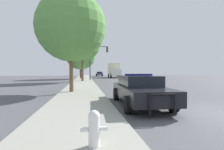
{
  "coord_description": "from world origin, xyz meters",
  "views": [
    {
      "loc": [
        -4.84,
        -5.92,
        1.63
      ],
      "look_at": [
        -1.75,
        13.75,
        1.15
      ],
      "focal_mm": 28.0,
      "sensor_mm": 36.0,
      "label": 1
    }
  ],
  "objects_px": {
    "box_truck": "(114,70)",
    "tree_sidewalk_near": "(71,27)",
    "fire_hydrant": "(94,127)",
    "tree_sidewalk_mid": "(82,42)",
    "police_car": "(139,89)",
    "traffic_light": "(97,56)",
    "car_background_distant": "(99,74)",
    "tree_sidewalk_far": "(81,54)"
  },
  "relations": [
    {
      "from": "car_background_distant",
      "to": "box_truck",
      "type": "bearing_deg",
      "value": -75.2
    },
    {
      "from": "car_background_distant",
      "to": "tree_sidewalk_mid",
      "type": "height_order",
      "value": "tree_sidewalk_mid"
    },
    {
      "from": "police_car",
      "to": "traffic_light",
      "type": "distance_m",
      "value": 20.97
    },
    {
      "from": "fire_hydrant",
      "to": "traffic_light",
      "type": "height_order",
      "value": "traffic_light"
    },
    {
      "from": "traffic_light",
      "to": "box_truck",
      "type": "bearing_deg",
      "value": 68.55
    },
    {
      "from": "fire_hydrant",
      "to": "tree_sidewalk_mid",
      "type": "relative_size",
      "value": 0.09
    },
    {
      "from": "car_background_distant",
      "to": "tree_sidewalk_mid",
      "type": "distance_m",
      "value": 26.85
    },
    {
      "from": "car_background_distant",
      "to": "tree_sidewalk_near",
      "type": "relative_size",
      "value": 0.56
    },
    {
      "from": "car_background_distant",
      "to": "tree_sidewalk_near",
      "type": "height_order",
      "value": "tree_sidewalk_near"
    },
    {
      "from": "tree_sidewalk_near",
      "to": "traffic_light",
      "type": "bearing_deg",
      "value": 79.48
    },
    {
      "from": "box_truck",
      "to": "tree_sidewalk_near",
      "type": "relative_size",
      "value": 1.02
    },
    {
      "from": "police_car",
      "to": "tree_sidewalk_mid",
      "type": "bearing_deg",
      "value": -79.02
    },
    {
      "from": "box_truck",
      "to": "tree_sidewalk_near",
      "type": "bearing_deg",
      "value": 75.25
    },
    {
      "from": "police_car",
      "to": "box_truck",
      "type": "distance_m",
      "value": 33.63
    },
    {
      "from": "box_truck",
      "to": "tree_sidewalk_near",
      "type": "height_order",
      "value": "tree_sidewalk_near"
    },
    {
      "from": "traffic_light",
      "to": "fire_hydrant",
      "type": "bearing_deg",
      "value": -94.12
    },
    {
      "from": "police_car",
      "to": "fire_hydrant",
      "type": "height_order",
      "value": "police_car"
    },
    {
      "from": "traffic_light",
      "to": "tree_sidewalk_mid",
      "type": "bearing_deg",
      "value": -129.89
    },
    {
      "from": "police_car",
      "to": "fire_hydrant",
      "type": "xyz_separation_m",
      "value": [
        -2.4,
        -4.53,
        -0.24
      ]
    },
    {
      "from": "police_car",
      "to": "fire_hydrant",
      "type": "bearing_deg",
      "value": 63.95
    },
    {
      "from": "fire_hydrant",
      "to": "car_background_distant",
      "type": "xyz_separation_m",
      "value": [
        4.15,
        48.43,
        0.22
      ]
    },
    {
      "from": "police_car",
      "to": "box_truck",
      "type": "relative_size",
      "value": 0.71
    },
    {
      "from": "tree_sidewalk_mid",
      "to": "tree_sidewalk_far",
      "type": "relative_size",
      "value": 1.07
    },
    {
      "from": "fire_hydrant",
      "to": "car_background_distant",
      "type": "distance_m",
      "value": 48.61
    },
    {
      "from": "box_truck",
      "to": "car_background_distant",
      "type": "bearing_deg",
      "value": -75.29
    },
    {
      "from": "car_background_distant",
      "to": "tree_sidewalk_far",
      "type": "height_order",
      "value": "tree_sidewalk_far"
    },
    {
      "from": "traffic_light",
      "to": "tree_sidewalk_far",
      "type": "distance_m",
      "value": 7.74
    },
    {
      "from": "box_truck",
      "to": "police_car",
      "type": "bearing_deg",
      "value": 83.28
    },
    {
      "from": "police_car",
      "to": "car_background_distant",
      "type": "bearing_deg",
      "value": -90.47
    },
    {
      "from": "car_background_distant",
      "to": "tree_sidewalk_mid",
      "type": "xyz_separation_m",
      "value": [
        -4.65,
        -25.96,
        5.05
      ]
    },
    {
      "from": "tree_sidewalk_far",
      "to": "tree_sidewalk_near",
      "type": "relative_size",
      "value": 1.1
    },
    {
      "from": "tree_sidewalk_mid",
      "to": "fire_hydrant",
      "type": "bearing_deg",
      "value": -88.74
    },
    {
      "from": "police_car",
      "to": "tree_sidewalk_near",
      "type": "height_order",
      "value": "tree_sidewalk_near"
    },
    {
      "from": "box_truck",
      "to": "traffic_light",
      "type": "bearing_deg",
      "value": 69.32
    },
    {
      "from": "fire_hydrant",
      "to": "traffic_light",
      "type": "relative_size",
      "value": 0.13
    },
    {
      "from": "car_background_distant",
      "to": "police_car",
      "type": "bearing_deg",
      "value": -91.43
    },
    {
      "from": "box_truck",
      "to": "tree_sidewalk_mid",
      "type": "height_order",
      "value": "tree_sidewalk_mid"
    },
    {
      "from": "police_car",
      "to": "tree_sidewalk_far",
      "type": "distance_m",
      "value": 28.38
    },
    {
      "from": "police_car",
      "to": "tree_sidewalk_near",
      "type": "bearing_deg",
      "value": -52.43
    },
    {
      "from": "police_car",
      "to": "tree_sidewalk_mid",
      "type": "height_order",
      "value": "tree_sidewalk_mid"
    },
    {
      "from": "fire_hydrant",
      "to": "tree_sidewalk_mid",
      "type": "distance_m",
      "value": 23.09
    },
    {
      "from": "traffic_light",
      "to": "tree_sidewalk_far",
      "type": "xyz_separation_m",
      "value": [
        -2.8,
        7.16,
        0.9
      ]
    }
  ]
}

